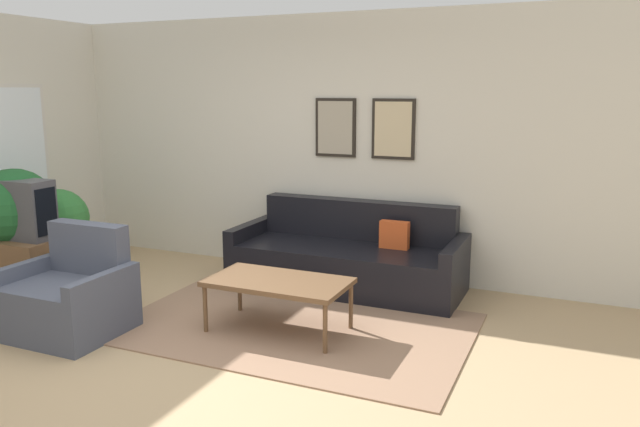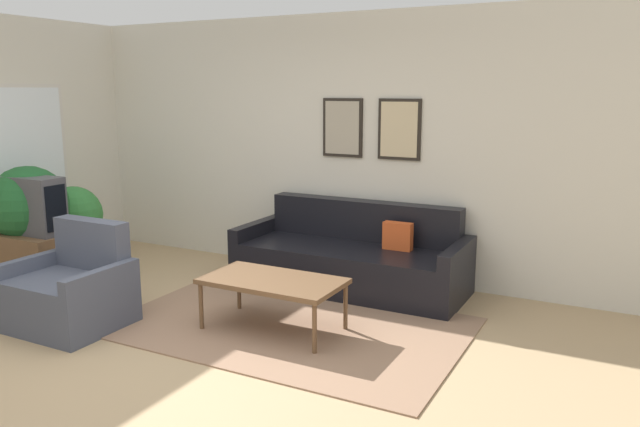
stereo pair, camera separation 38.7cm
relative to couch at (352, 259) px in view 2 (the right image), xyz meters
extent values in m
plane|color=tan|center=(-0.60, -2.23, -0.29)|extent=(16.00, 16.00, 0.00)
cube|color=#937056|center=(-0.03, -1.20, -0.28)|extent=(2.87, 1.85, 0.01)
cube|color=beige|center=(-0.60, 0.47, 1.06)|extent=(8.00, 0.06, 2.70)
cube|color=black|center=(-0.31, 0.42, 1.26)|extent=(0.44, 0.03, 0.60)
cube|color=#A89E89|center=(-0.31, 0.40, 1.26)|extent=(0.38, 0.01, 0.54)
cube|color=black|center=(0.31, 0.42, 1.26)|extent=(0.44, 0.03, 0.60)
cube|color=#CCB78E|center=(0.31, 0.40, 1.26)|extent=(0.38, 0.01, 0.54)
cube|color=beige|center=(-3.48, -1.02, 1.04)|extent=(0.02, 1.25, 1.33)
cube|color=white|center=(-3.47, -1.02, 1.04)|extent=(0.02, 1.17, 1.25)
cube|color=black|center=(0.00, -0.05, -0.07)|extent=(2.02, 0.90, 0.43)
cube|color=black|center=(0.00, 0.30, 0.34)|extent=(2.02, 0.20, 0.40)
cube|color=black|center=(-1.07, -0.05, 0.00)|extent=(0.12, 0.90, 0.57)
cube|color=black|center=(1.07, -0.05, 0.00)|extent=(0.12, 0.90, 0.57)
cube|color=#D15123|center=(0.45, 0.06, 0.27)|extent=(0.28, 0.10, 0.28)
cube|color=brown|center=(-0.10, -1.32, 0.13)|extent=(1.13, 0.62, 0.04)
cylinder|color=brown|center=(-0.63, -1.59, -0.09)|extent=(0.04, 0.04, 0.40)
cylinder|color=brown|center=(0.42, -1.59, -0.09)|extent=(0.04, 0.04, 0.40)
cylinder|color=brown|center=(-0.63, -1.05, -0.09)|extent=(0.04, 0.04, 0.40)
cylinder|color=brown|center=(0.42, -1.05, -0.09)|extent=(0.04, 0.04, 0.40)
cube|color=brown|center=(-2.73, -1.47, -0.01)|extent=(0.75, 0.52, 0.56)
cube|color=#424247|center=(-2.73, -1.47, 0.56)|extent=(0.67, 0.28, 0.56)
cube|color=black|center=(-2.39, -1.47, 0.56)|extent=(0.01, 0.23, 0.43)
cube|color=#474C5B|center=(-1.66, -2.04, -0.07)|extent=(0.73, 0.76, 0.43)
cube|color=#474C5B|center=(-1.66, -1.74, 0.35)|extent=(0.73, 0.16, 0.42)
cube|color=#474C5B|center=(-2.07, -2.04, -0.01)|extent=(0.09, 0.76, 0.55)
cube|color=#474C5B|center=(-1.25, -2.04, -0.01)|extent=(0.09, 0.76, 0.55)
cylinder|color=#935638|center=(-2.89, -1.38, -0.15)|extent=(0.21, 0.21, 0.27)
cylinder|color=#51381E|center=(-2.89, -1.38, 0.09)|extent=(0.04, 0.04, 0.23)
sphere|color=#1E5628|center=(-2.89, -1.38, 0.53)|extent=(0.76, 0.76, 0.76)
cylinder|color=beige|center=(-2.99, -0.77, -0.21)|extent=(0.30, 0.30, 0.15)
cylinder|color=#51381E|center=(-2.99, -0.77, -0.05)|extent=(0.04, 0.04, 0.19)
sphere|color=#337A38|center=(-2.99, -0.77, 0.31)|extent=(0.62, 0.62, 0.62)
cylinder|color=slate|center=(-3.05, -0.98, -0.21)|extent=(0.21, 0.21, 0.16)
cylinder|color=#51381E|center=(-3.05, -0.98, -0.06)|extent=(0.04, 0.04, 0.12)
sphere|color=#28662D|center=(-3.05, -0.98, 0.17)|extent=(0.40, 0.40, 0.40)
camera|label=1|loc=(2.12, -5.59, 1.66)|focal=35.00mm
camera|label=2|loc=(2.47, -5.42, 1.66)|focal=35.00mm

